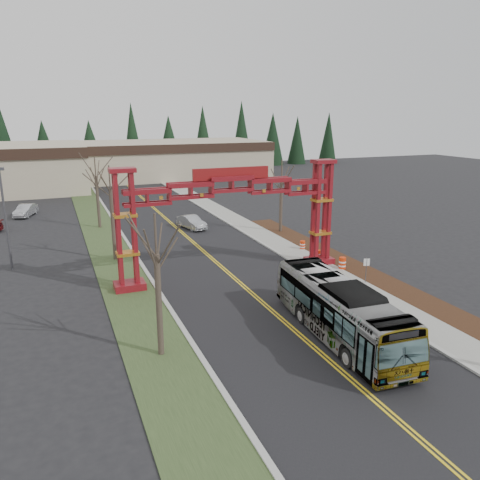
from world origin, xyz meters
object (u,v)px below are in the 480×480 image
transit_bus (340,310)px  bare_tree_median_mid (110,191)px  bare_tree_right_far (281,181)px  barrel_north (302,245)px  retail_building_east (169,159)px  bare_tree_median_near (157,255)px  barrel_mid (319,255)px  gateway_arch (231,202)px  street_sign (366,266)px  bare_tree_median_far (96,178)px  barrel_south (342,264)px  silver_sedan (191,222)px  light_pole_near (5,212)px  parked_car_far_a (26,210)px

transit_bus → bare_tree_median_mid: (-9.97, 19.85, 4.50)m
bare_tree_right_far → barrel_north: (-1.19, -6.96, -5.12)m
barrel_north → retail_building_east: bearing=88.8°
transit_bus → bare_tree_median_near: bare_tree_median_near is taller
bare_tree_median_mid → barrel_mid: bare_tree_median_mid is taller
gateway_arch → retail_building_east: 62.80m
retail_building_east → street_sign: bearing=-91.1°
retail_building_east → street_sign: 67.47m
transit_bus → bare_tree_median_far: (-9.97, 32.72, 3.99)m
transit_bus → barrel_south: size_ratio=11.03×
gateway_arch → bare_tree_median_near: size_ratio=2.35×
silver_sedan → light_pole_near: 19.96m
bare_tree_median_mid → bare_tree_right_far: (18.00, 3.47, -0.59)m
street_sign → light_pole_near: bearing=150.9°
bare_tree_median_near → barrel_south: bearing=26.0°
barrel_mid → bare_tree_median_mid: bearing=157.6°
parked_car_far_a → barrel_south: size_ratio=4.18×
silver_sedan → barrel_mid: bearing=-80.1°
gateway_arch → bare_tree_median_far: 22.17m
bare_tree_median_mid → bare_tree_median_far: bearing=90.0°
parked_car_far_a → light_pole_near: size_ratio=0.54×
barrel_south → light_pole_near: bearing=157.6°
transit_bus → bare_tree_median_mid: bare_tree_median_mid is taller
retail_building_east → silver_sedan: bearing=-100.6°
bare_tree_median_mid → bare_tree_median_near: bearing=-90.0°
bare_tree_median_far → barrel_south: bearing=-53.1°
parked_car_far_a → bare_tree_median_mid: size_ratio=0.54×
retail_building_east → bare_tree_median_near: size_ratio=4.90×
retail_building_east → barrel_north: retail_building_east is taller
street_sign → bare_tree_median_mid: bearing=141.6°
bare_tree_median_far → barrel_south: 28.79m
silver_sedan → bare_tree_median_far: bearing=141.6°
barrel_north → bare_tree_median_near: bearing=-139.0°
silver_sedan → barrel_north: silver_sedan is taller
gateway_arch → silver_sedan: gateway_arch is taller
gateway_arch → barrel_south: size_ratio=16.86×
gateway_arch → bare_tree_median_far: size_ratio=2.31×
bare_tree_median_far → barrel_north: 24.03m
bare_tree_median_far → light_pole_near: bearing=-124.1°
light_pole_near → barrel_mid: size_ratio=9.15×
gateway_arch → barrel_north: size_ratio=20.16×
gateway_arch → light_pole_near: (-16.30, 8.43, -1.13)m
bare_tree_right_far → bare_tree_median_far: bearing=152.4°
bare_tree_median_mid → bare_tree_right_far: bare_tree_median_mid is taller
gateway_arch → barrel_mid: bearing=6.4°
bare_tree_right_far → barrel_north: bearing=-99.7°
silver_sedan → barrel_south: bearing=-82.5°
silver_sedan → retail_building_east: bearing=64.8°
parked_car_far_a → light_pole_near: 22.46m
retail_building_east → bare_tree_right_far: bearing=-90.0°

